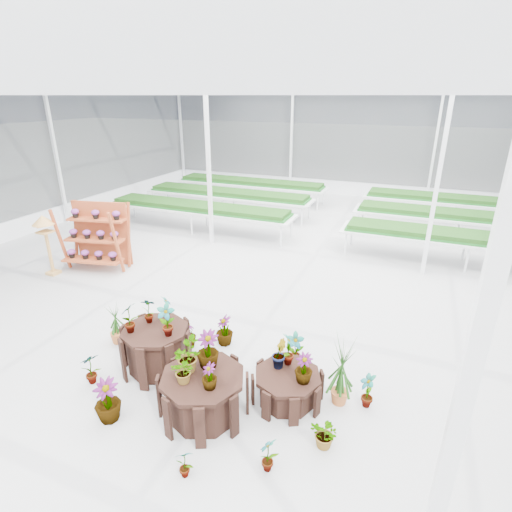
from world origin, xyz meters
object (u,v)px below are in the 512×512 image
at_px(shelf_rack, 95,237).
at_px(bird_table, 48,245).
at_px(plinth_tall, 157,349).
at_px(plinth_mid, 204,395).
at_px(plinth_low, 287,387).

xyz_separation_m(shelf_rack, bird_table, (-0.81, -0.75, -0.07)).
relative_size(plinth_tall, bird_table, 0.71).
bearing_deg(plinth_mid, plinth_tall, 153.43).
relative_size(plinth_tall, shelf_rack, 0.65).
distance_m(plinth_tall, shelf_rack, 4.84).
bearing_deg(plinth_tall, bird_table, 155.36).
xyz_separation_m(plinth_tall, bird_table, (-4.66, 2.14, 0.40)).
distance_m(plinth_mid, plinth_low, 1.22).
bearing_deg(plinth_mid, plinth_low, 34.99).
bearing_deg(plinth_mid, bird_table, 154.96).
xyz_separation_m(plinth_tall, plinth_low, (2.20, 0.10, -0.15)).
xyz_separation_m(plinth_tall, shelf_rack, (-3.86, 2.89, 0.47)).
bearing_deg(plinth_tall, shelf_rack, 143.15).
distance_m(plinth_low, bird_table, 7.18).
relative_size(plinth_low, shelf_rack, 0.60).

